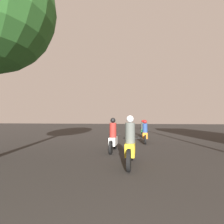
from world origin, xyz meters
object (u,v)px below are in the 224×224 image
motorcycle_white (113,138)px  motorcycle_orange (145,133)px  motorcycle_yellow (130,145)px  motorcycle_green (143,130)px

motorcycle_white → motorcycle_orange: (1.54, 3.38, -0.03)m
motorcycle_yellow → motorcycle_white: bearing=117.1°
motorcycle_yellow → motorcycle_orange: bearing=89.0°
motorcycle_white → motorcycle_green: size_ratio=0.95×
motorcycle_white → motorcycle_orange: bearing=64.1°
motorcycle_yellow → motorcycle_orange: motorcycle_yellow is taller
motorcycle_yellow → motorcycle_green: size_ratio=1.03×
motorcycle_yellow → motorcycle_orange: size_ratio=1.04×
motorcycle_yellow → motorcycle_orange: (0.59, 5.71, -0.05)m
motorcycle_orange → motorcycle_green: 3.98m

